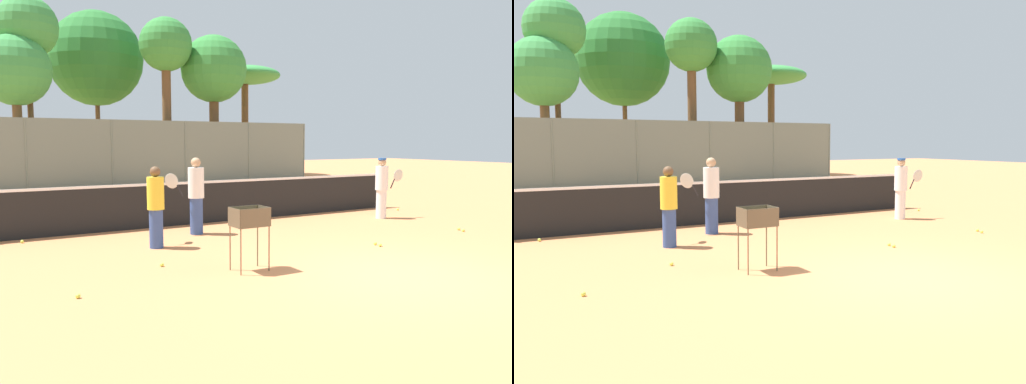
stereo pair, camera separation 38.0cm
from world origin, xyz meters
TOP-DOWN VIEW (x-y plane):
  - ground_plane at (0.00, 0.00)m, footprint 80.00×80.00m
  - tennis_net at (0.00, 6.03)m, footprint 11.17×0.10m
  - back_fence at (-0.00, 16.89)m, footprint 20.91×0.08m
  - tree_0 at (0.77, 22.69)m, footprint 5.02×5.02m
  - tree_1 at (9.45, 21.78)m, footprint 4.35×4.35m
  - tree_2 at (6.07, 19.10)m, footprint 3.53×3.53m
  - tree_3 at (-3.56, 18.73)m, footprint 3.04×3.04m
  - tree_4 at (-2.98, 19.19)m, footprint 2.69×2.69m
  - tree_5 at (3.24, 18.68)m, footprint 2.63×2.63m
  - player_white_outfit at (3.95, 4.37)m, footprint 0.88×0.33m
  - player_red_cap at (-1.28, 4.77)m, footprint 0.89×0.40m
  - player_yellow_shirt at (-2.52, 3.82)m, footprint 0.53×0.80m
  - ball_cart at (-1.81, 1.42)m, footprint 0.56×0.41m
  - tennis_ball_0 at (-4.47, 1.32)m, footprint 0.07×0.07m
  - tennis_ball_1 at (4.19, 2.11)m, footprint 0.07×0.07m
  - tennis_ball_2 at (5.48, 5.25)m, footprint 0.07×0.07m
  - tennis_ball_3 at (4.18, 4.57)m, footprint 0.07×0.07m
  - tennis_ball_4 at (1.30, 1.70)m, footprint 0.07×0.07m
  - tennis_ball_5 at (-2.94, 2.36)m, footprint 0.07×0.07m
  - tennis_ball_6 at (4.11, 1.93)m, footprint 0.07×0.07m
  - tennis_ball_7 at (1.32, 1.86)m, footprint 0.07×0.07m
  - tennis_ball_8 at (-4.74, 5.62)m, footprint 0.07×0.07m

SIDE VIEW (x-z plane):
  - ground_plane at x=0.00m, z-range 0.00..0.00m
  - tennis_ball_0 at x=-4.47m, z-range 0.00..0.07m
  - tennis_ball_1 at x=4.19m, z-range 0.00..0.07m
  - tennis_ball_2 at x=5.48m, z-range 0.00..0.07m
  - tennis_ball_3 at x=4.18m, z-range 0.00..0.07m
  - tennis_ball_4 at x=1.30m, z-range 0.00..0.07m
  - tennis_ball_5 at x=-2.94m, z-range 0.00..0.07m
  - tennis_ball_6 at x=4.11m, z-range 0.00..0.07m
  - tennis_ball_7 at x=1.32m, z-range 0.00..0.07m
  - tennis_ball_8 at x=-4.74m, z-range 0.00..0.07m
  - tennis_net at x=0.00m, z-range 0.02..1.09m
  - ball_cart at x=-1.81m, z-range 0.27..1.30m
  - player_yellow_shirt at x=-2.52m, z-range 0.02..1.61m
  - player_white_outfit at x=3.95m, z-range 0.03..1.65m
  - player_red_cap at x=-1.28m, z-range 0.02..1.73m
  - back_fence at x=0.00m, z-range 0.00..3.02m
  - tree_3 at x=-3.56m, z-range 1.73..8.37m
  - tree_2 at x=6.07m, z-range 1.97..9.64m
  - tree_1 at x=9.45m, z-range 2.62..9.27m
  - tree_0 at x=0.77m, z-range 1.98..10.99m
  - tree_5 at x=3.24m, z-range 2.52..10.67m
  - tree_4 at x=-2.98m, z-range 2.79..11.22m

